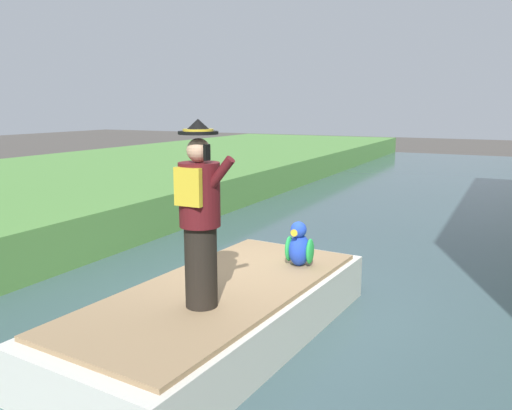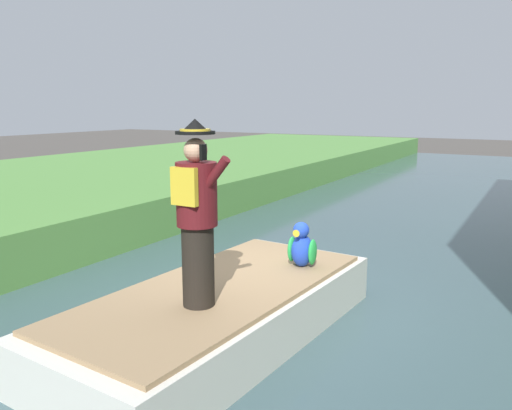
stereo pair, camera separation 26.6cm
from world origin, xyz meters
TOP-DOWN VIEW (x-y plane):
  - ground_plane at (0.00, 0.00)m, footprint 80.00×80.00m
  - canal_water at (0.00, 0.00)m, footprint 6.74×48.00m
  - boat at (0.00, -1.00)m, footprint 2.09×4.31m
  - person_pirate at (0.12, -1.55)m, footprint 0.61×0.42m
  - parrot_plush at (0.48, 0.12)m, footprint 0.36×0.35m

SIDE VIEW (x-z plane):
  - ground_plane at x=0.00m, z-range 0.00..0.00m
  - canal_water at x=0.00m, z-range 0.00..0.10m
  - boat at x=0.00m, z-range 0.10..0.71m
  - parrot_plush at x=0.48m, z-range 0.67..1.24m
  - person_pirate at x=0.12m, z-range 0.71..2.56m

